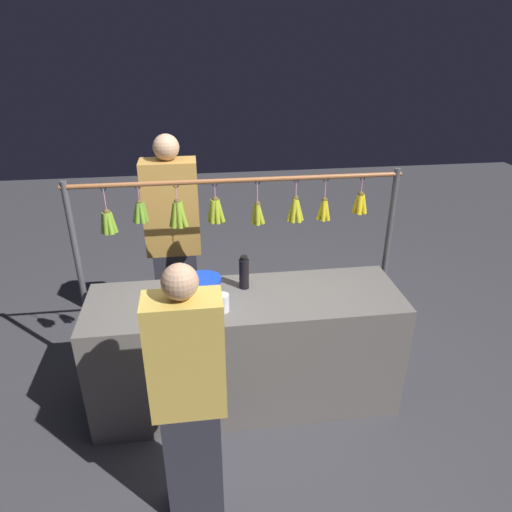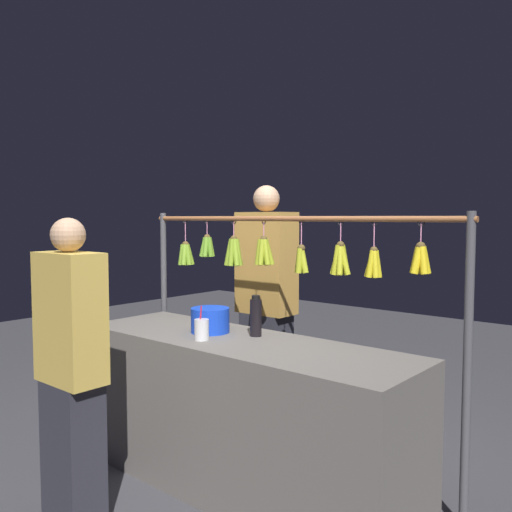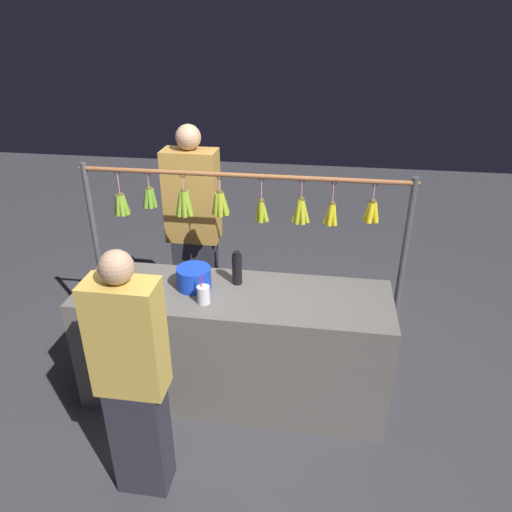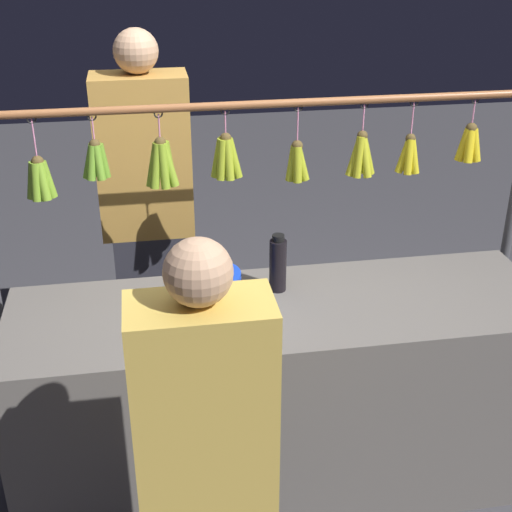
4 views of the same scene
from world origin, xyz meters
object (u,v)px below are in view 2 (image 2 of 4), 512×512
object	(u,v)px
water_bottle	(256,317)
blue_bucket	(210,320)
vendor_person	(266,308)
drink_cup	(202,330)
customer_person	(72,376)

from	to	relation	value
water_bottle	blue_bucket	size ratio (longest dim) A/B	1.04
water_bottle	blue_bucket	world-z (taller)	water_bottle
blue_bucket	vendor_person	distance (m)	0.82
water_bottle	vendor_person	xyz separation A→B (m)	(0.49, -0.69, -0.09)
drink_cup	customer_person	bearing A→B (deg)	72.13
water_bottle	customer_person	xyz separation A→B (m)	(0.39, 0.95, -0.21)
water_bottle	drink_cup	size ratio (longest dim) A/B	1.25
blue_bucket	customer_person	distance (m)	0.88
water_bottle	drink_cup	bearing A→B (deg)	58.80
blue_bucket	vendor_person	world-z (taller)	vendor_person
vendor_person	customer_person	size ratio (longest dim) A/B	1.15
water_bottle	blue_bucket	distance (m)	0.30
drink_cup	vendor_person	bearing A→B (deg)	-71.58
water_bottle	drink_cup	xyz separation A→B (m)	(0.17, 0.27, -0.05)
drink_cup	vendor_person	size ratio (longest dim) A/B	0.11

